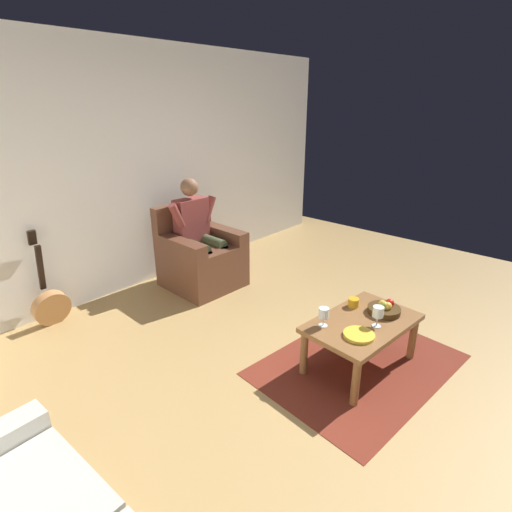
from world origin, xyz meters
name	(u,v)px	position (x,y,z in m)	size (l,w,h in m)	color
ground_plane	(352,378)	(0.00, 0.00, 0.00)	(7.18, 7.18, 0.00)	#A6834E
wall_back	(134,170)	(0.00, -2.79, 1.32)	(6.38, 0.06, 2.63)	silver
rug	(358,364)	(-0.19, -0.05, 0.00)	(1.62, 1.18, 0.01)	maroon
armchair	(200,258)	(-0.36, -2.19, 0.33)	(0.79, 0.81, 0.93)	brown
person_seated	(198,230)	(-0.36, -2.20, 0.67)	(0.65, 0.57, 1.24)	brown
coffee_table	(362,328)	(-0.19, -0.05, 0.35)	(0.97, 0.66, 0.41)	brown
guitar	(51,304)	(1.19, -2.59, 0.21)	(0.34, 0.23, 0.94)	#B57D49
wine_glass_near	(324,314)	(0.08, -0.24, 0.52)	(0.08, 0.08, 0.15)	silver
wine_glass_far	(378,313)	(-0.18, 0.07, 0.53)	(0.08, 0.08, 0.17)	silver
fruit_bowl	(384,309)	(-0.42, 0.02, 0.45)	(0.26, 0.26, 0.11)	#3E280F
decorative_dish	(359,335)	(0.03, 0.04, 0.43)	(0.23, 0.23, 0.02)	gold
candle_jar	(353,303)	(-0.35, -0.22, 0.45)	(0.09, 0.09, 0.07)	gold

